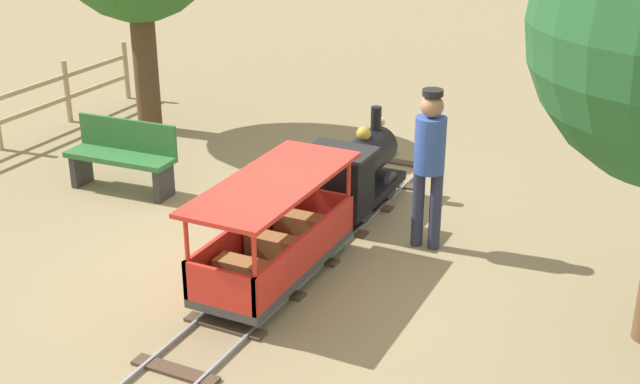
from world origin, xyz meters
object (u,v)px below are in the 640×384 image
at_px(passenger_car, 275,240).
at_px(conductor_person, 429,157).
at_px(park_bench, 123,156).
at_px(locomotive, 354,171).

distance_m(passenger_car, conductor_person, 1.72).
relative_size(passenger_car, park_bench, 1.52).
height_order(passenger_car, conductor_person, conductor_person).
bearing_deg(park_bench, passenger_car, -24.02).
bearing_deg(conductor_person, park_bench, -178.03).
bearing_deg(passenger_car, locomotive, 90.00).
bearing_deg(locomotive, park_bench, -167.71).
bearing_deg(park_bench, conductor_person, 1.97).
bearing_deg(conductor_person, locomotive, 155.34).
xyz_separation_m(passenger_car, conductor_person, (0.98, 1.31, 0.53)).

